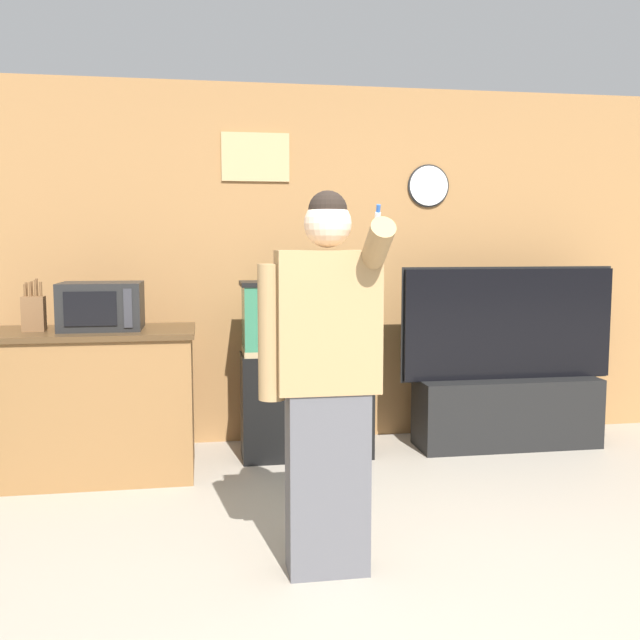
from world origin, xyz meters
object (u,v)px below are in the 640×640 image
object	(u,v)px
counter_island	(89,403)
microwave	(102,306)
aquarium_on_stand	(306,369)
tv_on_stand	(507,393)
knife_block	(34,312)
person_standing	(326,378)

from	to	relation	value
counter_island	microwave	world-z (taller)	microwave
counter_island	aquarium_on_stand	world-z (taller)	aquarium_on_stand
microwave	tv_on_stand	world-z (taller)	tv_on_stand
microwave	knife_block	distance (m)	0.40
microwave	knife_block	world-z (taller)	knife_block
microwave	aquarium_on_stand	distance (m)	1.41
microwave	tv_on_stand	bearing A→B (deg)	3.91
counter_island	knife_block	world-z (taller)	knife_block
counter_island	microwave	xyz separation A→B (m)	(0.09, 0.01, 0.61)
counter_island	microwave	distance (m)	0.62
microwave	person_standing	distance (m)	1.95
person_standing	counter_island	bearing A→B (deg)	128.66
counter_island	person_standing	xyz separation A→B (m)	(1.24, -1.55, 0.41)
microwave	aquarium_on_stand	world-z (taller)	microwave
microwave	tv_on_stand	size ratio (longest dim) A/B	0.31
counter_island	person_standing	distance (m)	2.02
counter_island	person_standing	bearing A→B (deg)	-51.34
microwave	person_standing	bearing A→B (deg)	-53.77
tv_on_stand	person_standing	bearing A→B (deg)	-133.05
aquarium_on_stand	tv_on_stand	distance (m)	1.48
knife_block	person_standing	distance (m)	2.18
tv_on_stand	person_standing	size ratio (longest dim) A/B	0.93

